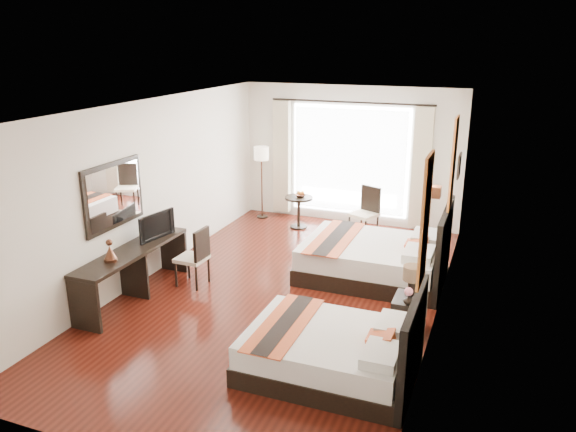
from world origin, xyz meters
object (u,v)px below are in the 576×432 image
(table_lamp, at_px, (413,275))
(fruit_bowl, at_px, (300,196))
(nightstand, at_px, (409,314))
(side_table, at_px, (299,212))
(vase, at_px, (408,298))
(floor_lamp, at_px, (261,158))
(television, at_px, (154,225))
(bed_near, at_px, (335,351))
(console_desk, at_px, (134,273))
(desk_chair, at_px, (193,267))
(window_chair, at_px, (364,222))
(bed_far, at_px, (377,258))

(table_lamp, relative_size, fruit_bowl, 1.96)
(nightstand, relative_size, side_table, 0.77)
(vase, xyz_separation_m, floor_lamp, (-3.76, 3.98, 0.73))
(vase, bearing_deg, side_table, 127.56)
(television, bearing_deg, bed_near, -101.63)
(nightstand, distance_m, fruit_bowl, 4.44)
(console_desk, relative_size, floor_lamp, 1.44)
(desk_chair, height_order, window_chair, window_chair)
(television, bearing_deg, desk_chair, -64.13)
(television, relative_size, desk_chair, 0.76)
(floor_lamp, bearing_deg, desk_chair, -83.79)
(bed_near, bearing_deg, vase, 59.68)
(console_desk, relative_size, desk_chair, 2.36)
(desk_chair, height_order, floor_lamp, floor_lamp)
(bed_near, relative_size, desk_chair, 2.06)
(table_lamp, xyz_separation_m, television, (-3.94, 0.06, 0.19))
(table_lamp, bearing_deg, window_chair, 113.34)
(desk_chair, relative_size, window_chair, 0.95)
(nightstand, height_order, window_chair, window_chair)
(table_lamp, xyz_separation_m, floor_lamp, (-3.76, 3.74, 0.52))
(bed_far, bearing_deg, window_chair, 110.01)
(bed_far, xyz_separation_m, console_desk, (-3.19, -2.01, 0.05))
(nightstand, bearing_deg, fruit_bowl, 128.69)
(nightstand, height_order, desk_chair, desk_chair)
(console_desk, bearing_deg, bed_far, 32.25)
(table_lamp, bearing_deg, fruit_bowl, 129.18)
(vase, relative_size, television, 0.17)
(fruit_bowl, bearing_deg, table_lamp, -50.82)
(bed_near, height_order, nightstand, bed_near)
(bed_near, xyz_separation_m, vase, (0.63, 1.08, 0.28))
(floor_lamp, relative_size, fruit_bowl, 7.47)
(side_table, bearing_deg, television, -108.92)
(television, height_order, desk_chair, television)
(window_chair, bearing_deg, nightstand, 45.82)
(nightstand, height_order, side_table, side_table)
(desk_chair, bearing_deg, floor_lamp, -82.16)
(vase, bearing_deg, fruit_bowl, 127.20)
(floor_lamp, bearing_deg, side_table, -19.84)
(bed_far, relative_size, console_desk, 1.01)
(bed_near, relative_size, nightstand, 3.87)
(floor_lamp, distance_m, fruit_bowl, 1.22)
(table_lamp, relative_size, vase, 3.31)
(table_lamp, height_order, fruit_bowl, table_lamp)
(television, distance_m, side_table, 3.58)
(fruit_bowl, bearing_deg, television, -109.33)
(nightstand, height_order, television, television)
(bed_far, xyz_separation_m, table_lamp, (0.78, -1.52, 0.45))
(table_lamp, height_order, desk_chair, desk_chair)
(desk_chair, relative_size, fruit_bowl, 4.56)
(table_lamp, relative_size, television, 0.56)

